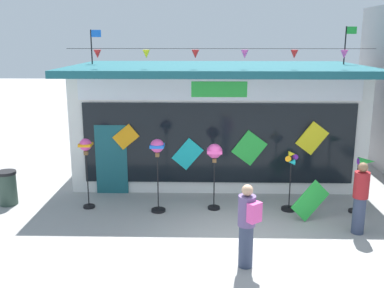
% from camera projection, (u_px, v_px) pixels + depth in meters
% --- Properties ---
extents(ground_plane, '(80.00, 80.00, 0.00)m').
position_uv_depth(ground_plane, '(243.00, 239.00, 9.87)').
color(ground_plane, '#9E9B99').
extents(kite_shop_building, '(8.82, 5.10, 4.72)m').
position_uv_depth(kite_shop_building, '(216.00, 119.00, 14.32)').
color(kite_shop_building, silver).
rests_on(kite_shop_building, ground_plane).
extents(wind_spinner_far_left, '(0.32, 0.32, 1.87)m').
position_uv_depth(wind_spinner_far_left, '(86.00, 153.00, 11.38)').
color(wind_spinner_far_left, black).
rests_on(wind_spinner_far_left, ground_plane).
extents(wind_spinner_left, '(0.37, 0.37, 1.91)m').
position_uv_depth(wind_spinner_left, '(157.00, 156.00, 11.12)').
color(wind_spinner_left, black).
rests_on(wind_spinner_left, ground_plane).
extents(wind_spinner_center_left, '(0.38, 0.38, 1.75)m').
position_uv_depth(wind_spinner_center_left, '(214.00, 157.00, 11.31)').
color(wind_spinner_center_left, black).
rests_on(wind_spinner_center_left, ground_plane).
extents(wind_spinner_center_right, '(0.39, 0.39, 1.59)m').
position_uv_depth(wind_spinner_center_right, '(291.00, 178.00, 11.33)').
color(wind_spinner_center_right, black).
rests_on(wind_spinner_center_right, ground_plane).
extents(wind_spinner_right, '(0.56, 0.29, 1.46)m').
position_uv_depth(wind_spinner_right, '(364.00, 172.00, 11.17)').
color(wind_spinner_right, black).
rests_on(wind_spinner_right, ground_plane).
extents(person_near_camera, '(0.45, 0.47, 1.68)m').
position_uv_depth(person_near_camera, '(247.00, 224.00, 8.49)').
color(person_near_camera, '#333D56').
rests_on(person_near_camera, ground_plane).
extents(person_mid_plaza, '(0.34, 0.34, 1.68)m').
position_uv_depth(person_mid_plaza, '(360.00, 198.00, 10.00)').
color(person_mid_plaza, '#333D56').
rests_on(person_mid_plaza, ground_plane).
extents(trash_bin, '(0.52, 0.52, 0.93)m').
position_uv_depth(trash_bin, '(7.00, 188.00, 11.85)').
color(trash_bin, '#2D4238').
rests_on(trash_bin, ground_plane).
extents(display_kite_on_ground, '(0.99, 0.30, 0.99)m').
position_uv_depth(display_kite_on_ground, '(310.00, 201.00, 10.83)').
color(display_kite_on_ground, green).
rests_on(display_kite_on_ground, ground_plane).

